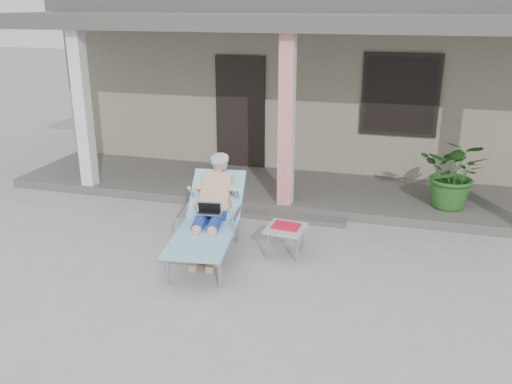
% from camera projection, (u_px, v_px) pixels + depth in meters
% --- Properties ---
extents(ground, '(60.00, 60.00, 0.00)m').
position_uv_depth(ground, '(246.00, 272.00, 6.71)').
color(ground, '#9E9E99').
rests_on(ground, ground).
extents(house, '(10.40, 5.40, 3.30)m').
position_uv_depth(house, '(330.00, 74.00, 12.06)').
color(house, gray).
rests_on(house, ground).
extents(porch_deck, '(10.00, 2.00, 0.15)m').
position_uv_depth(porch_deck, '(296.00, 191.00, 9.41)').
color(porch_deck, '#605B56').
rests_on(porch_deck, ground).
extents(porch_overhang, '(10.00, 2.30, 2.85)m').
position_uv_depth(porch_overhang, '(299.00, 28.00, 8.46)').
color(porch_overhang, silver).
rests_on(porch_overhang, porch_deck).
extents(porch_step, '(2.00, 0.30, 0.07)m').
position_uv_depth(porch_step, '(281.00, 216.00, 8.38)').
color(porch_step, '#605B56').
rests_on(porch_step, ground).
extents(lounger, '(0.97, 1.99, 1.26)m').
position_uv_depth(lounger, '(210.00, 197.00, 7.01)').
color(lounger, '#B7B7BC').
rests_on(lounger, ground).
extents(side_table, '(0.52, 0.52, 0.43)m').
position_uv_depth(side_table, '(286.00, 230.00, 7.04)').
color(side_table, '#AEADA9').
rests_on(side_table, ground).
extents(potted_palm, '(1.21, 1.12, 1.11)m').
position_uv_depth(potted_palm, '(455.00, 173.00, 8.24)').
color(potted_palm, '#26591E').
rests_on(potted_palm, porch_deck).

